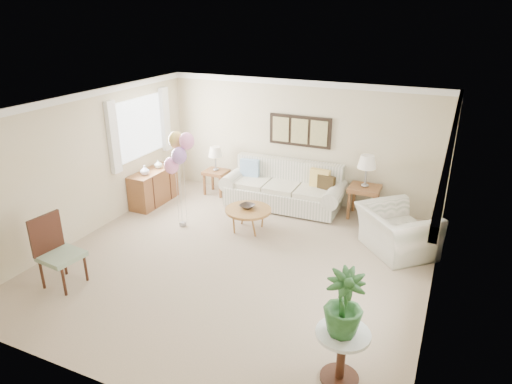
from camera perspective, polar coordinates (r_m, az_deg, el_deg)
ground_plane at (r=7.69m, az=-2.32°, el=-8.73°), size 6.00×6.00×0.00m
room_shell at (r=7.13m, az=-2.97°, el=3.13°), size 6.04×6.04×2.60m
wall_art_triptych at (r=9.65m, az=5.49°, el=7.59°), size 1.35×0.06×0.65m
sofa at (r=9.65m, az=3.57°, el=0.33°), size 2.60×1.01×0.95m
end_table_left at (r=10.30m, az=-5.02°, el=2.22°), size 0.51×0.46×0.55m
end_table_right at (r=9.30m, az=13.39°, el=0.04°), size 0.60×0.55×0.66m
lamp_left at (r=10.14m, az=-5.11°, el=4.93°), size 0.31×0.31×0.55m
lamp_right at (r=9.10m, az=13.72°, el=3.56°), size 0.37×0.37×0.65m
coffee_table at (r=8.55m, az=-0.98°, el=-2.35°), size 0.87×0.87×0.44m
decor_bowl at (r=8.57m, az=-1.09°, el=-1.79°), size 0.33×0.33×0.07m
armchair at (r=8.18m, az=17.14°, el=-4.68°), size 1.58×1.60×0.78m
side_table at (r=5.36m, az=10.72°, el=-18.18°), size 0.61×0.61×0.66m
potted_plant at (r=5.03m, az=10.92°, el=-13.51°), size 0.54×0.54×0.76m
accent_chair at (r=7.48m, az=-23.68°, el=-6.63°), size 0.60×0.60×1.11m
credenza at (r=10.03m, az=-12.68°, el=0.62°), size 0.46×1.20×0.74m
vase_white at (r=9.66m, az=-13.75°, el=2.66°), size 0.24×0.24×0.20m
vase_sage at (r=10.02m, az=-12.13°, el=3.43°), size 0.18×0.18×0.18m
balloon_cluster at (r=8.44m, az=-9.68°, el=5.05°), size 0.57×0.44×1.87m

